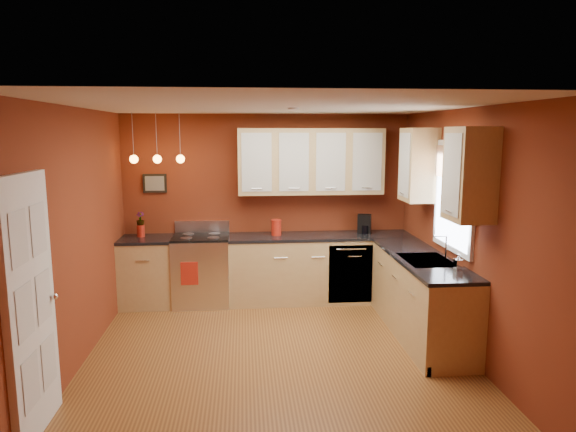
{
  "coord_description": "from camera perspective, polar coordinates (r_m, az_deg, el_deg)",
  "views": [
    {
      "loc": [
        -0.33,
        -5.12,
        2.35
      ],
      "look_at": [
        0.2,
        1.0,
        1.34
      ],
      "focal_mm": 32.0,
      "sensor_mm": 36.0,
      "label": 1
    }
  ],
  "objects": [
    {
      "name": "base_cabinets_back_left",
      "position": [
        7.29,
        -15.33,
        -6.13
      ],
      "size": [
        0.7,
        0.6,
        0.9
      ],
      "primitive_type": "cube",
      "color": "tan",
      "rests_on": "floor"
    },
    {
      "name": "gas_range",
      "position": [
        7.19,
        -9.58,
        -5.89
      ],
      "size": [
        0.76,
        0.64,
        1.11
      ],
      "color": "silver",
      "rests_on": "floor"
    },
    {
      "name": "floor",
      "position": [
        5.64,
        -1.23,
        -15.31
      ],
      "size": [
        4.2,
        4.2,
        0.0
      ],
      "primitive_type": "plane",
      "color": "brown",
      "rests_on": "ground"
    },
    {
      "name": "coffee_maker",
      "position": [
        7.29,
        8.49,
        -0.96
      ],
      "size": [
        0.22,
        0.22,
        0.27
      ],
      "rotation": [
        0.0,
        0.0,
        -0.3
      ],
      "color": "black",
      "rests_on": "counter_back_right"
    },
    {
      "name": "upper_cabinets_back",
      "position": [
        7.12,
        2.54,
        6.08
      ],
      "size": [
        2.0,
        0.35,
        0.9
      ],
      "primitive_type": "cube",
      "color": "tan",
      "rests_on": "wall_back"
    },
    {
      "name": "wall_right",
      "position": [
        5.72,
        19.15,
        -1.78
      ],
      "size": [
        0.02,
        4.2,
        2.6
      ],
      "primitive_type": "cube",
      "color": "maroon",
      "rests_on": "floor"
    },
    {
      "name": "sink",
      "position": [
        5.96,
        15.16,
        -4.94
      ],
      "size": [
        0.5,
        0.7,
        0.33
      ],
      "color": "gray",
      "rests_on": "counter_right"
    },
    {
      "name": "counter_back_right",
      "position": [
        7.14,
        3.65,
        -2.26
      ],
      "size": [
        2.54,
        0.62,
        0.04
      ],
      "primitive_type": "cube",
      "color": "black",
      "rests_on": "base_cabinets_back_right"
    },
    {
      "name": "upper_cabinets_right",
      "position": [
        5.87,
        16.63,
        5.02
      ],
      "size": [
        0.35,
        1.95,
        0.9
      ],
      "primitive_type": "cube",
      "color": "tan",
      "rests_on": "wall_right"
    },
    {
      "name": "wall_left",
      "position": [
        5.48,
        -22.64,
        -2.45
      ],
      "size": [
        0.02,
        4.2,
        2.6
      ],
      "primitive_type": "cube",
      "color": "maroon",
      "rests_on": "floor"
    },
    {
      "name": "door_left_wall",
      "position": [
        4.45,
        -26.69,
        -9.02
      ],
      "size": [
        0.12,
        0.82,
        2.05
      ],
      "color": "white",
      "rests_on": "floor"
    },
    {
      "name": "dish_towel",
      "position": [
        6.87,
        -10.9,
        -6.3
      ],
      "size": [
        0.22,
        0.02,
        0.31
      ],
      "primitive_type": "cube",
      "color": "#AA2012",
      "rests_on": "gas_range"
    },
    {
      "name": "wall_back",
      "position": [
        7.3,
        -2.35,
        1.04
      ],
      "size": [
        4.0,
        0.02,
        2.6
      ],
      "primitive_type": "cube",
      "color": "maroon",
      "rests_on": "floor"
    },
    {
      "name": "window",
      "position": [
        5.92,
        17.95,
        2.45
      ],
      "size": [
        0.06,
        1.02,
        1.22
      ],
      "color": "white",
      "rests_on": "wall_right"
    },
    {
      "name": "counter_back_left",
      "position": [
        7.19,
        -15.49,
        -2.51
      ],
      "size": [
        0.7,
        0.62,
        0.04
      ],
      "primitive_type": "cube",
      "color": "black",
      "rests_on": "base_cabinets_back_left"
    },
    {
      "name": "wall_front",
      "position": [
        3.21,
        1.19,
        -9.75
      ],
      "size": [
        4.0,
        0.02,
        2.6
      ],
      "primitive_type": "cube",
      "color": "maroon",
      "rests_on": "floor"
    },
    {
      "name": "pendant_lights",
      "position": [
        6.97,
        -14.32,
        6.22
      ],
      "size": [
        0.71,
        0.11,
        0.66
      ],
      "color": "gray",
      "rests_on": "ceiling"
    },
    {
      "name": "red_canister",
      "position": [
        7.07,
        -1.3,
        -1.28
      ],
      "size": [
        0.15,
        0.15,
        0.22
      ],
      "color": "#AA2012",
      "rests_on": "counter_back_right"
    },
    {
      "name": "base_cabinets_right",
      "position": [
        6.22,
        14.48,
        -8.77
      ],
      "size": [
        0.6,
        2.1,
        0.9
      ],
      "primitive_type": "cube",
      "color": "tan",
      "rests_on": "floor"
    },
    {
      "name": "base_cabinets_back_right",
      "position": [
        7.25,
        3.61,
        -5.9
      ],
      "size": [
        2.54,
        0.6,
        0.9
      ],
      "primitive_type": "cube",
      "color": "tan",
      "rests_on": "floor"
    },
    {
      "name": "counter_right",
      "position": [
        6.1,
        14.66,
        -4.56
      ],
      "size": [
        0.62,
        2.1,
        0.04
      ],
      "primitive_type": "cube",
      "color": "black",
      "rests_on": "base_cabinets_right"
    },
    {
      "name": "flowers",
      "position": [
        7.23,
        -16.09,
        -0.35
      ],
      "size": [
        0.12,
        0.12,
        0.2
      ],
      "primitive_type": "imported",
      "rotation": [
        0.0,
        0.0,
        -0.06
      ],
      "color": "#AA2012",
      "rests_on": "red_vase"
    },
    {
      "name": "wall_picture",
      "position": [
        7.33,
        -14.57,
        3.54
      ],
      "size": [
        0.32,
        0.03,
        0.26
      ],
      "primitive_type": "cube",
      "color": "black",
      "rests_on": "wall_back"
    },
    {
      "name": "ceiling",
      "position": [
        5.13,
        -1.33,
        12.11
      ],
      "size": [
        4.0,
        4.2,
        0.02
      ],
      "primitive_type": "cube",
      "color": "beige",
      "rests_on": "wall_back"
    },
    {
      "name": "soap_pump",
      "position": [
        5.6,
        18.41,
        -4.87
      ],
      "size": [
        0.08,
        0.08,
        0.17
      ],
      "primitive_type": "imported",
      "rotation": [
        0.0,
        0.0,
        0.12
      ],
      "color": "white",
      "rests_on": "counter_right"
    },
    {
      "name": "red_vase",
      "position": [
        7.26,
        -16.04,
        -1.6
      ],
      "size": [
        0.1,
        0.1,
        0.16
      ],
      "primitive_type": "cylinder",
      "color": "#AA2012",
      "rests_on": "counter_back_left"
    },
    {
      "name": "dishwasher_front",
      "position": [
        7.04,
        6.96,
        -6.41
      ],
      "size": [
        0.6,
        0.02,
        0.8
      ],
      "primitive_type": "cube",
      "color": "silver",
      "rests_on": "base_cabinets_back_right"
    }
  ]
}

